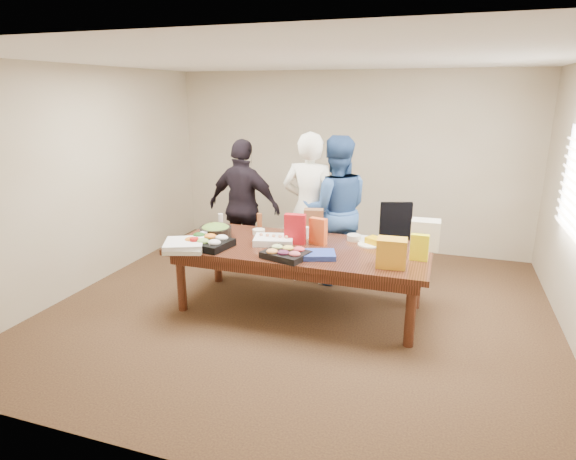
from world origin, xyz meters
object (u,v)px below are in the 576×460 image
(conference_table, at_px, (300,278))
(salad_bowl, at_px, (216,232))
(person_right, at_px, (335,211))
(sheet_cake, at_px, (274,240))
(office_chair, at_px, (393,246))
(person_center, at_px, (309,209))

(conference_table, xyz_separation_m, salad_bowl, (-1.04, 0.03, 0.44))
(conference_table, distance_m, person_right, 1.12)
(conference_table, height_order, salad_bowl, salad_bowl)
(sheet_cake, bearing_deg, office_chair, 29.51)
(person_center, distance_m, sheet_cake, 0.88)
(office_chair, relative_size, sheet_cake, 2.26)
(conference_table, height_order, sheet_cake, sheet_cake)
(conference_table, xyz_separation_m, office_chair, (0.89, 1.16, 0.11))
(person_right, bearing_deg, sheet_cake, 43.71)
(sheet_cake, bearing_deg, person_right, 49.01)
(person_center, xyz_separation_m, sheet_cake, (-0.17, -0.84, -0.18))
(sheet_cake, distance_m, salad_bowl, 0.73)
(office_chair, xyz_separation_m, salad_bowl, (-1.93, -1.14, 0.32))
(office_chair, xyz_separation_m, person_center, (-1.03, -0.31, 0.48))
(person_right, xyz_separation_m, salad_bowl, (-1.21, -0.93, -0.13))
(office_chair, height_order, person_right, person_right)
(person_center, relative_size, sheet_cake, 4.49)
(office_chair, relative_size, salad_bowl, 2.62)
(office_chair, bearing_deg, salad_bowl, -168.51)
(person_center, xyz_separation_m, person_right, (0.31, 0.10, -0.02))
(conference_table, height_order, person_center, person_center)
(salad_bowl, bearing_deg, conference_table, -1.47)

